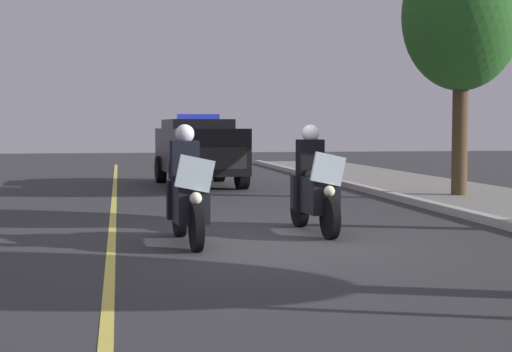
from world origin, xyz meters
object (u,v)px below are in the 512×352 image
Objects in this scene: police_motorcycle_lead_left at (187,195)px; police_suv at (199,149)px; police_motorcycle_lead_right at (314,189)px; tree_far_back at (462,17)px.

police_motorcycle_lead_left is 0.43× the size of police_suv.
tree_far_back is (-5.01, 4.79, 3.52)m from police_motorcycle_lead_right.
police_motorcycle_lead_right is 7.77m from tree_far_back.
police_motorcycle_lead_right is at bearing 110.88° from police_motorcycle_lead_left.
police_suv is (-10.97, 1.30, 0.37)m from police_motorcycle_lead_left.
tree_far_back is (5.16, 5.57, 3.15)m from police_suv.
police_motorcycle_lead_left is 2.23m from police_motorcycle_lead_right.
police_motorcycle_lead_left is 11.05m from police_suv.
police_motorcycle_lead_left is at bearing -69.12° from police_motorcycle_lead_right.
tree_far_back reaches higher than police_suv.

